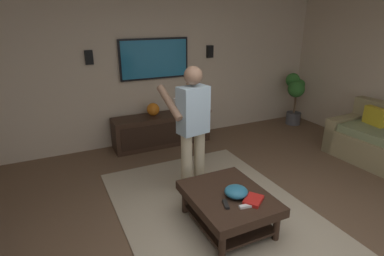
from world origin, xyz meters
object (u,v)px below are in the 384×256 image
at_px(media_console, 162,130).
at_px(tv, 154,59).
at_px(bowl, 236,192).
at_px(wall_speaker_right, 89,57).
at_px(person_standing, 192,124).
at_px(remote_white, 246,206).
at_px(remote_black, 226,204).
at_px(book, 253,200).
at_px(potted_plant_tall, 295,93).
at_px(coffee_table, 228,202).
at_px(wall_speaker_left, 210,52).
at_px(vase_round, 153,109).

height_order(media_console, tv, tv).
height_order(bowl, wall_speaker_right, wall_speaker_right).
bearing_deg(person_standing, remote_white, 172.67).
bearing_deg(person_standing, remote_black, 163.52).
bearing_deg(remote_black, remote_white, -107.10).
height_order(media_console, book, media_console).
bearing_deg(person_standing, potted_plant_tall, -74.43).
bearing_deg(potted_plant_tall, tv, 82.41).
bearing_deg(coffee_table, wall_speaker_right, 18.39).
height_order(coffee_table, book, book).
bearing_deg(person_standing, book, 179.26).
bearing_deg(remote_black, bowl, -44.10).
xyz_separation_m(coffee_table, wall_speaker_left, (2.72, -1.24, 1.26)).
xyz_separation_m(book, wall_speaker_left, (2.96, -1.09, 1.14)).
relative_size(person_standing, wall_speaker_right, 7.45).
relative_size(bowl, remote_black, 1.63).
bearing_deg(wall_speaker_right, person_standing, -155.20).
relative_size(book, wall_speaker_left, 1.00).
distance_m(person_standing, remote_black, 1.13).
bearing_deg(book, person_standing, -116.16).
height_order(person_standing, vase_round, person_standing).
relative_size(tv, wall_speaker_right, 5.54).
xyz_separation_m(person_standing, remote_black, (-1.00, 0.11, -0.52)).
xyz_separation_m(tv, vase_round, (-0.21, 0.13, -0.83)).
bearing_deg(wall_speaker_right, vase_round, -103.15).
relative_size(tv, potted_plant_tall, 1.15).
distance_m(person_standing, book, 1.19).
xyz_separation_m(person_standing, wall_speaker_left, (1.90, -1.27, 0.62)).
height_order(bowl, remote_white, bowl).
bearing_deg(media_console, coffee_table, -3.74).
height_order(book, wall_speaker_right, wall_speaker_right).
bearing_deg(remote_black, coffee_table, -20.79).
distance_m(book, wall_speaker_left, 3.35).
xyz_separation_m(person_standing, vase_round, (1.68, -0.06, -0.27)).
bearing_deg(book, coffee_table, -93.21).
xyz_separation_m(tv, wall_speaker_right, (0.01, 1.07, 0.08)).
height_order(wall_speaker_left, wall_speaker_right, wall_speaker_right).
bearing_deg(media_console, person_standing, -6.63).
height_order(person_standing, bowl, person_standing).
height_order(tv, remote_black, tv).
distance_m(media_console, potted_plant_tall, 2.92).
height_order(remote_white, remote_black, same).
bearing_deg(person_standing, media_console, -16.95).
bearing_deg(media_console, wall_speaker_left, 103.19).
bearing_deg(wall_speaker_left, bowl, 156.78).
bearing_deg(wall_speaker_left, vase_round, 100.19).
relative_size(coffee_table, remote_black, 6.67).
bearing_deg(wall_speaker_right, media_console, -103.38).
xyz_separation_m(remote_black, vase_round, (2.68, -0.17, 0.25)).
distance_m(person_standing, bowl, 1.02).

